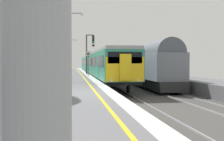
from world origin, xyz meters
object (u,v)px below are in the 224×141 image
Objects in this scene: commuter_train_at_platform at (97,64)px; platform_lamp_mid at (71,40)px; background_tree_right at (23,26)px; background_tree_centre at (15,24)px; speed_limit_sign at (88,60)px; freight_train_adjacent_track at (131,63)px; platform_lamp_far at (71,53)px; signal_gantry at (89,50)px; background_tree_back at (47,44)px.

commuter_train_at_platform is 7.80× the size of platform_lamp_mid.
background_tree_centre is at bearing -90.86° from background_tree_right.
platform_lamp_mid reaches higher than speed_limit_sign.
platform_lamp_mid is at bearing -120.32° from freight_train_adjacent_track.
background_tree_centre is at bearing -113.00° from platform_lamp_far.
commuter_train_at_platform is 6.17m from freight_train_adjacent_track.
commuter_train_at_platform is at bearing 130.46° from freight_train_adjacent_track.
speed_limit_sign is at bearing -94.36° from signal_gantry.
platform_lamp_far reaches higher than commuter_train_at_platform.
platform_lamp_far is (-7.70, 6.86, 1.61)m from freight_train_adjacent_track.
speed_limit_sign is at bearing -138.62° from freight_train_adjacent_track.
commuter_train_at_platform is at bearing 78.31° from platform_lamp_mid.
freight_train_adjacent_track is 3.80× the size of background_tree_centre.
commuter_train_at_platform is at bearing 73.51° from signal_gantry.
signal_gantry is 5.08m from speed_limit_sign.
platform_lamp_far reaches higher than signal_gantry.
platform_lamp_far reaches higher than freight_train_adjacent_track.
commuter_train_at_platform is 1.39× the size of freight_train_adjacent_track.
background_tree_right reaches higher than freight_train_adjacent_track.
background_tree_back reaches higher than platform_lamp_far.
background_tree_right is (-5.44, -8.61, 2.78)m from platform_lamp_far.
freight_train_adjacent_track is 5.62× the size of platform_lamp_mid.
platform_lamp_far is at bearing 90.00° from platform_lamp_mid.
freight_train_adjacent_track is at bearing 41.38° from speed_limit_sign.
platform_lamp_mid is (-2.22, -12.89, 0.06)m from signal_gantry.
background_tree_centre is at bearing -155.20° from freight_train_adjacent_track.
commuter_train_at_platform is 8.35× the size of platform_lamp_far.
signal_gantry is 0.70× the size of background_tree_back.
freight_train_adjacent_track is at bearing 2.94° from signal_gantry.
background_tree_right is at bearing -172.42° from freight_train_adjacent_track.
platform_lamp_far is (-2.22, 7.14, -0.13)m from signal_gantry.
platform_lamp_far reaches higher than speed_limit_sign.
background_tree_right is at bearing 115.45° from platform_lamp_mid.
signal_gantry reaches higher than freight_train_adjacent_track.
background_tree_centre reaches higher than background_tree_back.
signal_gantry is 0.67× the size of background_tree_right.
background_tree_back is at bearing 124.38° from freight_train_adjacent_track.
signal_gantry reaches higher than commuter_train_at_platform.
commuter_train_at_platform is at bearing -30.35° from platform_lamp_far.
freight_train_adjacent_track is at bearing -49.54° from commuter_train_at_platform.
background_tree_centre is (-5.50, -12.96, 2.38)m from platform_lamp_far.
platform_lamp_mid is at bearing -81.82° from background_tree_back.
platform_lamp_mid is 31.29m from background_tree_back.
background_tree_centre reaches higher than signal_gantry.
background_tree_back reaches higher than platform_lamp_mid.
background_tree_centre is (-5.50, 7.07, 2.19)m from platform_lamp_mid.
commuter_train_at_platform is 15.45× the size of speed_limit_sign.
platform_lamp_mid is at bearing -64.55° from background_tree_right.
background_tree_centre is 4.37m from background_tree_right.
platform_lamp_mid is (-7.70, -13.17, 1.80)m from freight_train_adjacent_track.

